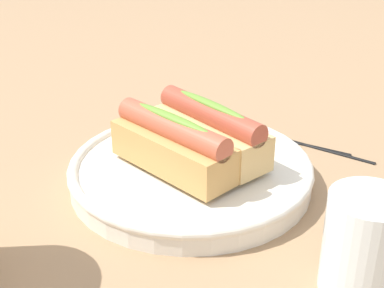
{
  "coord_description": "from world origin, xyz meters",
  "views": [
    {
      "loc": [
        -0.42,
        0.36,
        0.32
      ],
      "look_at": [
        -0.01,
        -0.0,
        0.05
      ],
      "focal_mm": 51.85,
      "sensor_mm": 36.0,
      "label": 1
    }
  ],
  "objects_px": {
    "chopstick_near": "(269,135)",
    "hotdog_front": "(210,131)",
    "chopstick_far": "(292,140)",
    "hotdog_back": "(173,145)",
    "water_glass": "(363,250)",
    "serving_bowl": "(192,170)"
  },
  "relations": [
    {
      "from": "chopstick_near",
      "to": "hotdog_front",
      "type": "bearing_deg",
      "value": 80.28
    },
    {
      "from": "chopstick_far",
      "to": "hotdog_front",
      "type": "bearing_deg",
      "value": 72.19
    },
    {
      "from": "hotdog_back",
      "to": "water_glass",
      "type": "relative_size",
      "value": 1.69
    },
    {
      "from": "serving_bowl",
      "to": "hotdog_back",
      "type": "relative_size",
      "value": 1.8
    },
    {
      "from": "hotdog_front",
      "to": "chopstick_far",
      "type": "relative_size",
      "value": 0.69
    },
    {
      "from": "serving_bowl",
      "to": "chopstick_near",
      "type": "bearing_deg",
      "value": -82.68
    },
    {
      "from": "hotdog_back",
      "to": "chopstick_near",
      "type": "bearing_deg",
      "value": -83.93
    },
    {
      "from": "hotdog_front",
      "to": "hotdog_back",
      "type": "relative_size",
      "value": 0.99
    },
    {
      "from": "hotdog_back",
      "to": "chopstick_far",
      "type": "distance_m",
      "value": 0.2
    },
    {
      "from": "hotdog_front",
      "to": "water_glass",
      "type": "bearing_deg",
      "value": 170.0
    },
    {
      "from": "chopstick_near",
      "to": "chopstick_far",
      "type": "relative_size",
      "value": 1.0
    },
    {
      "from": "serving_bowl",
      "to": "chopstick_near",
      "type": "height_order",
      "value": "serving_bowl"
    },
    {
      "from": "chopstick_near",
      "to": "chopstick_far",
      "type": "bearing_deg",
      "value": -177.02
    },
    {
      "from": "water_glass",
      "to": "chopstick_near",
      "type": "distance_m",
      "value": 0.3
    },
    {
      "from": "serving_bowl",
      "to": "chopstick_far",
      "type": "xyz_separation_m",
      "value": [
        -0.01,
        -0.17,
        -0.01
      ]
    },
    {
      "from": "hotdog_front",
      "to": "water_glass",
      "type": "xyz_separation_m",
      "value": [
        -0.23,
        0.04,
        -0.02
      ]
    },
    {
      "from": "serving_bowl",
      "to": "water_glass",
      "type": "xyz_separation_m",
      "value": [
        -0.23,
        0.01,
        0.02
      ]
    },
    {
      "from": "chopstick_near",
      "to": "water_glass",
      "type": "bearing_deg",
      "value": 126.87
    },
    {
      "from": "hotdog_front",
      "to": "chopstick_far",
      "type": "height_order",
      "value": "hotdog_front"
    },
    {
      "from": "hotdog_front",
      "to": "chopstick_near",
      "type": "xyz_separation_m",
      "value": [
        0.02,
        -0.13,
        -0.05
      ]
    },
    {
      "from": "hotdog_back",
      "to": "water_glass",
      "type": "xyz_separation_m",
      "value": [
        -0.23,
        -0.02,
        -0.02
      ]
    },
    {
      "from": "chopstick_near",
      "to": "chopstick_far",
      "type": "distance_m",
      "value": 0.03
    }
  ]
}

